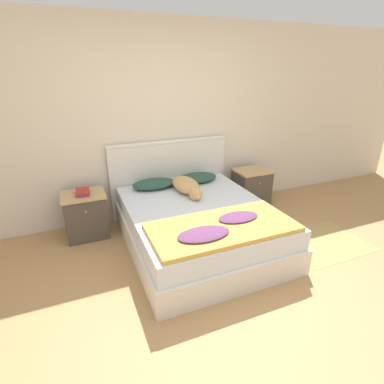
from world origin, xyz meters
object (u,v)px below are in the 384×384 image
(pillow_right, at_px, (197,178))
(dog, at_px, (187,186))
(bed, at_px, (198,226))
(pillow_left, at_px, (154,184))
(nightstand_right, at_px, (251,188))
(book_stack, at_px, (83,192))
(nightstand_left, at_px, (86,215))

(pillow_right, bearing_deg, dog, -131.73)
(bed, distance_m, pillow_left, 0.87)
(pillow_left, distance_m, dog, 0.46)
(bed, distance_m, nightstand_right, 1.39)
(pillow_right, bearing_deg, book_stack, -178.12)
(nightstand_left, xyz_separation_m, nightstand_right, (2.39, 0.00, 0.00))
(bed, relative_size, pillow_left, 3.42)
(nightstand_right, bearing_deg, book_stack, -179.54)
(nightstand_left, bearing_deg, pillow_right, 1.15)
(bed, bearing_deg, pillow_left, 112.14)
(nightstand_right, distance_m, pillow_right, 0.93)
(nightstand_right, xyz_separation_m, pillow_left, (-1.50, 0.03, 0.27))
(pillow_left, relative_size, dog, 0.72)
(bed, bearing_deg, pillow_right, 67.86)
(nightstand_left, bearing_deg, nightstand_right, 0.00)
(dog, bearing_deg, nightstand_right, 13.04)
(nightstand_right, height_order, dog, dog)
(nightstand_right, relative_size, dog, 0.71)
(nightstand_right, distance_m, pillow_left, 1.52)
(book_stack, bearing_deg, dog, -11.39)
(dog, xyz_separation_m, book_stack, (-1.23, 0.25, 0.02))
(book_stack, bearing_deg, pillow_left, 3.19)
(pillow_left, xyz_separation_m, pillow_right, (0.61, 0.00, 0.00))
(bed, xyz_separation_m, pillow_right, (0.31, 0.75, 0.31))
(nightstand_left, relative_size, dog, 0.71)
(bed, relative_size, nightstand_left, 3.43)
(pillow_left, height_order, book_stack, book_stack)
(bed, relative_size, pillow_right, 3.42)
(nightstand_right, height_order, pillow_right, pillow_right)
(pillow_left, bearing_deg, nightstand_left, -178.06)
(bed, bearing_deg, nightstand_left, 148.86)
(pillow_left, bearing_deg, nightstand_right, -1.15)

